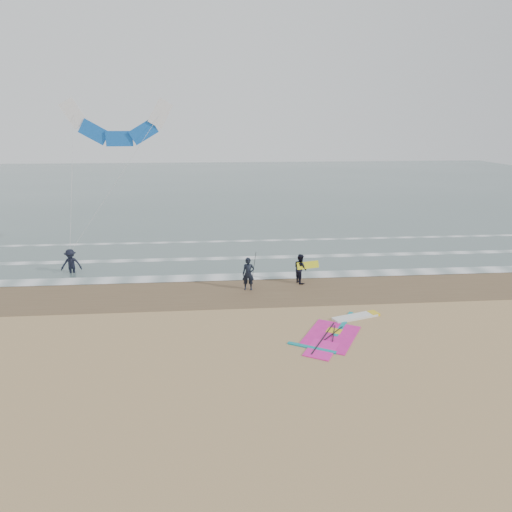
{
  "coord_description": "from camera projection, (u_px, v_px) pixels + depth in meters",
  "views": [
    {
      "loc": [
        -2.02,
        -16.86,
        8.64
      ],
      "look_at": [
        -0.14,
        5.0,
        2.2
      ],
      "focal_mm": 32.0,
      "sensor_mm": 36.0,
      "label": 1
    }
  ],
  "objects": [
    {
      "name": "person_standing",
      "position": [
        248.0,
        274.0,
        24.26
      ],
      "size": [
        0.7,
        0.5,
        1.78
      ],
      "primitive_type": "imported",
      "rotation": [
        0.0,
        0.0,
        -0.13
      ],
      "color": "black",
      "rests_on": "ground"
    },
    {
      "name": "foam_waterline",
      "position": [
        251.0,
        265.0,
        28.69
      ],
      "size": [
        120.0,
        9.15,
        0.02
      ],
      "color": "white",
      "rests_on": "ground"
    },
    {
      "name": "person_wading",
      "position": [
        71.0,
        259.0,
        26.86
      ],
      "size": [
        1.24,
        0.77,
        1.85
      ],
      "primitive_type": "imported",
      "rotation": [
        0.0,
        0.0,
        0.07
      ],
      "color": "black",
      "rests_on": "ground"
    },
    {
      "name": "held_pole",
      "position": [
        254.0,
        266.0,
        24.17
      ],
      "size": [
        0.17,
        0.86,
        1.82
      ],
      "color": "black",
      "rests_on": "ground"
    },
    {
      "name": "windsurf_rig",
      "position": [
        339.0,
        331.0,
        19.61
      ],
      "size": [
        4.73,
        4.48,
        0.11
      ],
      "color": "white",
      "rests_on": "ground"
    },
    {
      "name": "surf_kite",
      "position": [
        118.0,
        126.0,
        28.52
      ],
      "size": [
        6.95,
        3.87,
        8.89
      ],
      "color": "white",
      "rests_on": "ground"
    },
    {
      "name": "wet_sand_band",
      "position": [
        257.0,
        290.0,
        24.45
      ],
      "size": [
        120.0,
        5.0,
        0.01
      ],
      "primitive_type": "cube",
      "color": "brown",
      "rests_on": "ground"
    },
    {
      "name": "person_walking",
      "position": [
        300.0,
        269.0,
        25.37
      ],
      "size": [
        0.85,
        0.96,
        1.66
      ],
      "primitive_type": "imported",
      "rotation": [
        0.0,
        0.0,
        1.89
      ],
      "color": "black",
      "rests_on": "ground"
    },
    {
      "name": "sea_water",
      "position": [
        231.0,
        186.0,
        64.61
      ],
      "size": [
        120.0,
        80.0,
        0.02
      ],
      "primitive_type": "cube",
      "color": "#47605E",
      "rests_on": "ground"
    },
    {
      "name": "ground",
      "position": [
        270.0,
        341.0,
        18.72
      ],
      "size": [
        120.0,
        120.0,
        0.0
      ],
      "primitive_type": "plane",
      "color": "tan",
      "rests_on": "ground"
    },
    {
      "name": "carried_kiteboard",
      "position": [
        308.0,
        265.0,
        25.24
      ],
      "size": [
        1.3,
        0.51,
        0.39
      ],
      "color": "yellow",
      "rests_on": "ground"
    }
  ]
}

